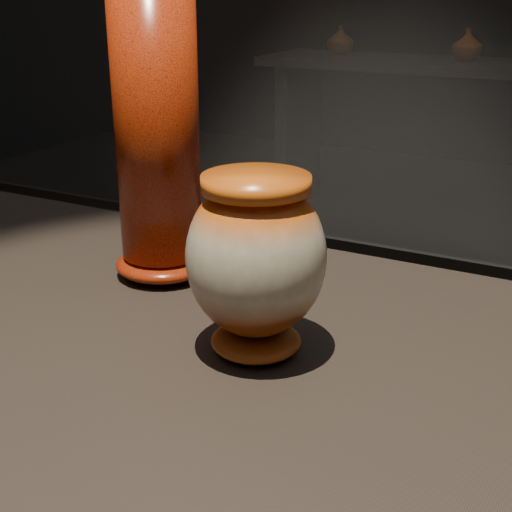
# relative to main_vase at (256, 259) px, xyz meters

# --- Properties ---
(main_vase) EXTENTS (0.19, 0.19, 0.20)m
(main_vase) POSITION_rel_main_vase_xyz_m (0.00, 0.00, 0.00)
(main_vase) COLOR #702B0A
(main_vase) RESTS_ON display_plinth
(tall_vase) EXTENTS (0.16, 0.16, 0.42)m
(tall_vase) POSITION_rel_main_vase_xyz_m (-0.22, 0.14, 0.09)
(tall_vase) COLOR #B5340C
(tall_vase) RESTS_ON display_plinth
(back_shelf) EXTENTS (2.00, 0.60, 0.90)m
(back_shelf) POSITION_rel_main_vase_xyz_m (-0.62, 3.34, -0.38)
(back_shelf) COLOR black
(back_shelf) RESTS_ON ground
(back_vase_left) EXTENTS (0.21, 0.21, 0.16)m
(back_vase_left) POSITION_rel_main_vase_xyz_m (-1.23, 3.38, -0.03)
(back_vase_left) COLOR maroon
(back_vase_left) RESTS_ON back_shelf
(back_vase_mid) EXTENTS (0.22, 0.22, 0.16)m
(back_vase_mid) POSITION_rel_main_vase_xyz_m (-0.51, 3.35, -0.03)
(back_vase_mid) COLOR #702B0A
(back_vase_mid) RESTS_ON back_shelf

